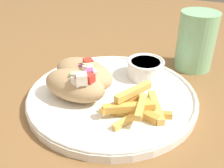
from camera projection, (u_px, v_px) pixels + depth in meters
table at (113, 107)px, 0.56m from camera, size 1.56×1.56×0.76m
plate at (112, 95)px, 0.48m from camera, size 0.30×0.30×0.02m
pita_sandwich_near at (75, 85)px, 0.45m from camera, size 0.12×0.08×0.06m
pita_sandwich_far at (84, 73)px, 0.49m from camera, size 0.15×0.12×0.06m
fries_pile at (137, 108)px, 0.42m from camera, size 0.11×0.12×0.04m
sauce_ramekin at (145, 67)px, 0.52m from camera, size 0.07×0.07×0.04m
water_glass at (196, 43)px, 0.56m from camera, size 0.08×0.08×0.12m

